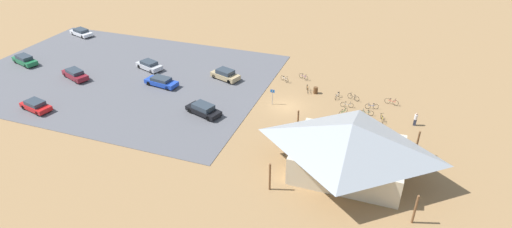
{
  "coord_description": "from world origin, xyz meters",
  "views": [
    {
      "loc": [
        -11.75,
        44.69,
        25.88
      ],
      "look_at": [
        2.31,
        5.09,
        1.2
      ],
      "focal_mm": 28.98,
      "sensor_mm": 36.0,
      "label": 1
    }
  ],
  "objects_px": {
    "bicycle_blue_mid_cluster": "(372,106)",
    "bicycle_silver_lone_west": "(347,105)",
    "car_blue_end_stall": "(161,82)",
    "car_silver_back_corner": "(149,65)",
    "car_red_by_curb": "(36,105)",
    "bicycle_yellow_yard_left": "(382,118)",
    "bicycle_red_trailside": "(392,102)",
    "bicycle_white_lone_east": "(337,96)",
    "trash_bin": "(316,90)",
    "car_tan_mid_lot": "(225,75)",
    "car_black_near_entry": "(203,109)",
    "bicycle_black_front_row": "(353,97)",
    "visitor_crossing_yard": "(416,119)",
    "bike_pavilion": "(350,145)",
    "lot_sign": "(272,95)",
    "car_white_inner_stall": "(81,32)",
    "bicycle_green_yard_front": "(343,112)",
    "bicycle_white_back_row": "(285,79)",
    "bicycle_orange_by_bin": "(308,89)",
    "bicycle_purple_near_sign": "(304,77)",
    "car_maroon_aisle_side": "(75,74)",
    "bicycle_teal_near_porch": "(367,113)",
    "car_green_far_end": "(25,60)"
  },
  "relations": [
    {
      "from": "car_silver_back_corner",
      "to": "car_blue_end_stall",
      "type": "xyz_separation_m",
      "value": [
        -4.65,
        4.29,
        -0.02
      ]
    },
    {
      "from": "bicycle_teal_near_porch",
      "to": "lot_sign",
      "type": "bearing_deg",
      "value": 5.81
    },
    {
      "from": "bicycle_green_yard_front",
      "to": "visitor_crossing_yard",
      "type": "xyz_separation_m",
      "value": [
        -8.37,
        -0.35,
        0.5
      ]
    },
    {
      "from": "bicycle_orange_by_bin",
      "to": "car_blue_end_stall",
      "type": "bearing_deg",
      "value": 14.92
    },
    {
      "from": "car_silver_back_corner",
      "to": "bicycle_white_lone_east",
      "type": "bearing_deg",
      "value": -179.29
    },
    {
      "from": "bicycle_white_back_row",
      "to": "bicycle_white_lone_east",
      "type": "xyz_separation_m",
      "value": [
        -7.98,
        2.53,
        -0.02
      ]
    },
    {
      "from": "car_red_by_curb",
      "to": "car_maroon_aisle_side",
      "type": "height_order",
      "value": "car_maroon_aisle_side"
    },
    {
      "from": "bicycle_purple_near_sign",
      "to": "bicycle_silver_lone_west",
      "type": "height_order",
      "value": "bicycle_purple_near_sign"
    },
    {
      "from": "bicycle_teal_near_porch",
      "to": "trash_bin",
      "type": "bearing_deg",
      "value": -27.12
    },
    {
      "from": "bicycle_black_front_row",
      "to": "car_silver_back_corner",
      "type": "xyz_separation_m",
      "value": [
        30.48,
        0.55,
        0.32
      ]
    },
    {
      "from": "bicycle_white_back_row",
      "to": "bicycle_yellow_yard_left",
      "type": "distance_m",
      "value": 15.47
    },
    {
      "from": "car_black_near_entry",
      "to": "visitor_crossing_yard",
      "type": "bearing_deg",
      "value": -166.15
    },
    {
      "from": "car_silver_back_corner",
      "to": "car_red_by_curb",
      "type": "bearing_deg",
      "value": 66.94
    },
    {
      "from": "bicycle_orange_by_bin",
      "to": "bicycle_green_yard_front",
      "type": "bearing_deg",
      "value": 140.15
    },
    {
      "from": "trash_bin",
      "to": "car_tan_mid_lot",
      "type": "height_order",
      "value": "car_tan_mid_lot"
    },
    {
      "from": "bicycle_blue_mid_cluster",
      "to": "bicycle_yellow_yard_left",
      "type": "relative_size",
      "value": 1.04
    },
    {
      "from": "bike_pavilion",
      "to": "bicycle_green_yard_front",
      "type": "bearing_deg",
      "value": -79.08
    },
    {
      "from": "car_white_inner_stall",
      "to": "car_tan_mid_lot",
      "type": "distance_m",
      "value": 33.03
    },
    {
      "from": "car_white_inner_stall",
      "to": "car_red_by_curb",
      "type": "xyz_separation_m",
      "value": [
        -13.19,
        24.3,
        0.0
      ]
    },
    {
      "from": "bicycle_white_lone_east",
      "to": "car_green_far_end",
      "type": "relative_size",
      "value": 0.34
    },
    {
      "from": "bicycle_red_trailside",
      "to": "bicycle_yellow_yard_left",
      "type": "bearing_deg",
      "value": 79.87
    },
    {
      "from": "bicycle_yellow_yard_left",
      "to": "visitor_crossing_yard",
      "type": "bearing_deg",
      "value": -176.66
    },
    {
      "from": "car_black_near_entry",
      "to": "car_white_inner_stall",
      "type": "bearing_deg",
      "value": -28.58
    },
    {
      "from": "bicycle_orange_by_bin",
      "to": "car_silver_back_corner",
      "type": "xyz_separation_m",
      "value": [
        24.25,
        0.93,
        0.32
      ]
    },
    {
      "from": "car_black_near_entry",
      "to": "bicycle_silver_lone_west",
      "type": "bearing_deg",
      "value": -154.64
    },
    {
      "from": "car_black_near_entry",
      "to": "bicycle_teal_near_porch",
      "type": "bearing_deg",
      "value": -161.05
    },
    {
      "from": "bicycle_silver_lone_west",
      "to": "car_blue_end_stall",
      "type": "relative_size",
      "value": 0.34
    },
    {
      "from": "bicycle_orange_by_bin",
      "to": "car_red_by_curb",
      "type": "xyz_separation_m",
      "value": [
        30.86,
        16.46,
        0.3
      ]
    },
    {
      "from": "bicycle_blue_mid_cluster",
      "to": "bicycle_silver_lone_west",
      "type": "bearing_deg",
      "value": 11.45
    },
    {
      "from": "car_tan_mid_lot",
      "to": "bicycle_green_yard_front",
      "type": "bearing_deg",
      "value": 166.03
    },
    {
      "from": "bicycle_black_front_row",
      "to": "visitor_crossing_yard",
      "type": "relative_size",
      "value": 0.98
    },
    {
      "from": "bicycle_white_back_row",
      "to": "bicycle_purple_near_sign",
      "type": "bearing_deg",
      "value": -145.51
    },
    {
      "from": "bicycle_white_back_row",
      "to": "car_blue_end_stall",
      "type": "bearing_deg",
      "value": 24.42
    },
    {
      "from": "car_maroon_aisle_side",
      "to": "visitor_crossing_yard",
      "type": "relative_size",
      "value": 2.96
    },
    {
      "from": "bicycle_yellow_yard_left",
      "to": "bicycle_silver_lone_west",
      "type": "bearing_deg",
      "value": -23.18
    },
    {
      "from": "bicycle_blue_mid_cluster",
      "to": "car_blue_end_stall",
      "type": "bearing_deg",
      "value": 6.47
    },
    {
      "from": "bicycle_blue_mid_cluster",
      "to": "car_black_near_entry",
      "type": "bearing_deg",
      "value": 23.34
    },
    {
      "from": "bicycle_yellow_yard_left",
      "to": "bicycle_green_yard_front",
      "type": "bearing_deg",
      "value": 1.6
    },
    {
      "from": "bicycle_red_trailside",
      "to": "bicycle_white_lone_east",
      "type": "xyz_separation_m",
      "value": [
        6.88,
        0.59,
        -0.04
      ]
    },
    {
      "from": "bicycle_white_lone_east",
      "to": "bicycle_teal_near_porch",
      "type": "bearing_deg",
      "value": 141.79
    },
    {
      "from": "bicycle_black_front_row",
      "to": "visitor_crossing_yard",
      "type": "distance_m",
      "value": 8.69
    },
    {
      "from": "bicycle_green_yard_front",
      "to": "car_tan_mid_lot",
      "type": "height_order",
      "value": "car_tan_mid_lot"
    },
    {
      "from": "bike_pavilion",
      "to": "bicycle_yellow_yard_left",
      "type": "distance_m",
      "value": 11.85
    },
    {
      "from": "bicycle_black_front_row",
      "to": "bicycle_orange_by_bin",
      "type": "bearing_deg",
      "value": -3.46
    },
    {
      "from": "bicycle_purple_near_sign",
      "to": "car_maroon_aisle_side",
      "type": "xyz_separation_m",
      "value": [
        31.09,
        10.93,
        0.37
      ]
    },
    {
      "from": "bike_pavilion",
      "to": "lot_sign",
      "type": "xyz_separation_m",
      "value": [
        11.17,
        -10.71,
        -1.74
      ]
    },
    {
      "from": "car_green_far_end",
      "to": "car_white_inner_stall",
      "type": "bearing_deg",
      "value": -87.6
    },
    {
      "from": "bicycle_yellow_yard_left",
      "to": "car_green_far_end",
      "type": "relative_size",
      "value": 0.32
    },
    {
      "from": "bicycle_purple_near_sign",
      "to": "visitor_crossing_yard",
      "type": "xyz_separation_m",
      "value": [
        -15.4,
        7.9,
        0.49
      ]
    },
    {
      "from": "bicycle_purple_near_sign",
      "to": "car_tan_mid_lot",
      "type": "distance_m",
      "value": 11.29
    }
  ]
}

